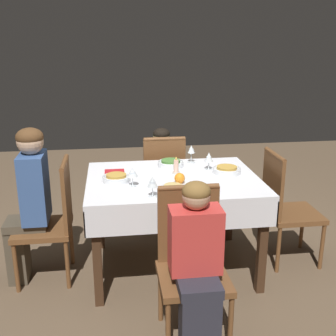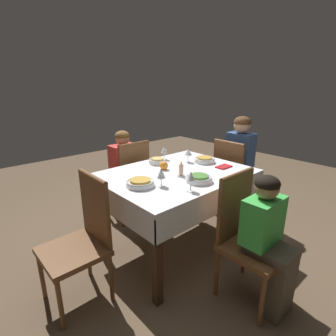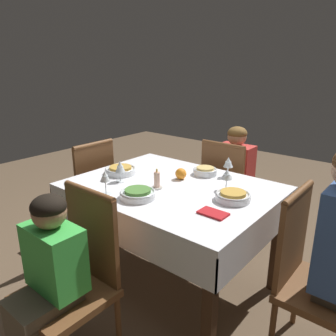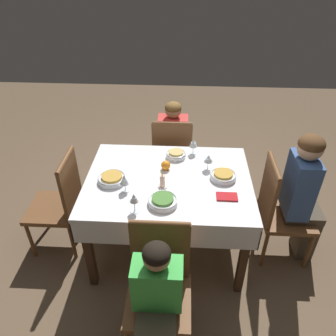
{
  "view_description": "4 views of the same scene",
  "coord_description": "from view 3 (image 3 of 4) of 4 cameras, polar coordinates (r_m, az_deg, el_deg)",
  "views": [
    {
      "loc": [
        0.45,
        3.03,
        1.8
      ],
      "look_at": [
        0.05,
        0.04,
        0.87
      ],
      "focal_mm": 45.0,
      "sensor_mm": 36.0,
      "label": 1
    },
    {
      "loc": [
        -1.55,
        -1.62,
        1.55
      ],
      "look_at": [
        -0.08,
        0.02,
        0.83
      ],
      "focal_mm": 28.0,
      "sensor_mm": 36.0,
      "label": 2
    },
    {
      "loc": [
        1.27,
        -1.58,
        1.55
      ],
      "look_at": [
        0.0,
        -0.04,
        0.9
      ],
      "focal_mm": 35.0,
      "sensor_mm": 36.0,
      "label": 3
    },
    {
      "loc": [
        0.11,
        -2.06,
        2.34
      ],
      "look_at": [
        -0.0,
        -0.0,
        0.88
      ],
      "focal_mm": 35.0,
      "sensor_mm": 36.0,
      "label": 4
    }
  ],
  "objects": [
    {
      "name": "ground_plane",
      "position": [
        2.55,
        0.62,
        -19.53
      ],
      "size": [
        8.0,
        8.0,
        0.0
      ],
      "primitive_type": "plane",
      "color": "brown"
    },
    {
      "name": "dining_table",
      "position": [
        2.2,
        0.68,
        -5.3
      ],
      "size": [
        1.31,
        1.0,
        0.77
      ],
      "color": "silver",
      "rests_on": "ground_plane"
    },
    {
      "name": "chair_east",
      "position": [
        1.93,
        23.7,
        -16.53
      ],
      "size": [
        0.42,
        0.42,
        0.94
      ],
      "rotation": [
        0.0,
        0.0,
        1.57
      ],
      "color": "brown",
      "rests_on": "ground_plane"
    },
    {
      "name": "chair_north",
      "position": [
        2.86,
        10.25,
        -3.79
      ],
      "size": [
        0.42,
        0.42,
        0.94
      ],
      "rotation": [
        0.0,
        0.0,
        3.14
      ],
      "color": "brown",
      "rests_on": "ground_plane"
    },
    {
      "name": "chair_south",
      "position": [
        1.84,
        -15.64,
        -17.33
      ],
      "size": [
        0.42,
        0.42,
        0.94
      ],
      "color": "brown",
      "rests_on": "ground_plane"
    },
    {
      "name": "chair_west",
      "position": [
        2.89,
        -13.7,
        -3.78
      ],
      "size": [
        0.42,
        0.42,
        0.94
      ],
      "rotation": [
        0.0,
        0.0,
        -1.57
      ],
      "color": "brown",
      "rests_on": "ground_plane"
    },
    {
      "name": "person_child_red",
      "position": [
        2.98,
        11.92,
        -1.69
      ],
      "size": [
        0.3,
        0.33,
        1.04
      ],
      "rotation": [
        0.0,
        0.0,
        3.14
      ],
      "color": "#282833",
      "rests_on": "ground_plane"
    },
    {
      "name": "person_child_green",
      "position": [
        1.75,
        -20.56,
        -18.55
      ],
      "size": [
        0.3,
        0.33,
        0.98
      ],
      "color": "#4C4233",
      "rests_on": "ground_plane"
    },
    {
      "name": "bowl_east",
      "position": [
        1.96,
        11.24,
        -4.82
      ],
      "size": [
        0.21,
        0.21,
        0.06
      ],
      "color": "silver",
      "rests_on": "dining_table"
    },
    {
      "name": "wine_glass_east",
      "position": [
        2.09,
        10.19,
        -1.21
      ],
      "size": [
        0.07,
        0.07,
        0.14
      ],
      "color": "white",
      "rests_on": "dining_table"
    },
    {
      "name": "bowl_north",
      "position": [
        2.38,
        6.49,
        -0.51
      ],
      "size": [
        0.17,
        0.17,
        0.06
      ],
      "color": "silver",
      "rests_on": "dining_table"
    },
    {
      "name": "wine_glass_north",
      "position": [
        2.34,
        10.46,
        0.9
      ],
      "size": [
        0.07,
        0.07,
        0.15
      ],
      "color": "white",
      "rests_on": "dining_table"
    },
    {
      "name": "bowl_south",
      "position": [
        1.97,
        -5.28,
        -4.48
      ],
      "size": [
        0.22,
        0.22,
        0.06
      ],
      "color": "silver",
      "rests_on": "dining_table"
    },
    {
      "name": "wine_glass_south",
      "position": [
        2.02,
        -10.9,
        -1.64
      ],
      "size": [
        0.07,
        0.07,
        0.15
      ],
      "color": "white",
      "rests_on": "dining_table"
    },
    {
      "name": "bowl_west",
      "position": [
        2.41,
        -8.27,
        -0.37
      ],
      "size": [
        0.22,
        0.22,
        0.06
      ],
      "color": "silver",
      "rests_on": "dining_table"
    },
    {
      "name": "wine_glass_west",
      "position": [
        2.23,
        -8.33,
        0.13
      ],
      "size": [
        0.07,
        0.07,
        0.15
      ],
      "color": "white",
      "rests_on": "dining_table"
    },
    {
      "name": "candle_centerpiece",
      "position": [
        2.1,
        -1.94,
        -2.35
      ],
      "size": [
        0.07,
        0.07,
        0.13
      ],
      "color": "beige",
      "rests_on": "dining_table"
    },
    {
      "name": "orange_fruit",
      "position": [
        2.27,
        2.25,
        -1.01
      ],
      "size": [
        0.08,
        0.08,
        0.08
      ],
      "primitive_type": "sphere",
      "color": "orange",
      "rests_on": "dining_table"
    },
    {
      "name": "napkin_red_folded",
      "position": [
        1.78,
        7.86,
        -7.82
      ],
      "size": [
        0.15,
        0.1,
        0.01
      ],
      "rotation": [
        0.0,
        0.0,
        -0.01
      ],
      "color": "red",
      "rests_on": "dining_table"
    }
  ]
}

